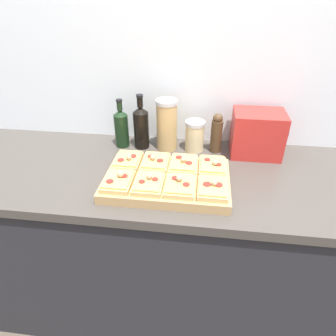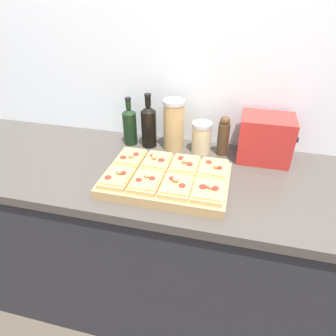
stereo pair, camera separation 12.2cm
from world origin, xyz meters
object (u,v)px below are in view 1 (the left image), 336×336
(cutting_board, at_px, (167,180))
(pepper_mill, at_px, (216,133))
(grain_jar_short, at_px, (195,136))
(toaster_oven, at_px, (257,134))
(wine_bottle, at_px, (141,126))
(grain_jar_tall, at_px, (167,125))
(olive_oil_bottle, at_px, (121,127))

(cutting_board, bearing_deg, pepper_mill, 57.71)
(cutting_board, height_order, grain_jar_short, grain_jar_short)
(toaster_oven, bearing_deg, wine_bottle, 179.84)
(cutting_board, xyz_separation_m, grain_jar_tall, (-0.04, 0.31, 0.10))
(cutting_board, bearing_deg, wine_bottle, 118.22)
(grain_jar_tall, bearing_deg, olive_oil_bottle, 180.00)
(cutting_board, distance_m, grain_jar_tall, 0.33)
(olive_oil_bottle, height_order, grain_jar_tall, grain_jar_tall)
(wine_bottle, distance_m, toaster_oven, 0.55)
(grain_jar_tall, bearing_deg, cutting_board, -82.41)
(wine_bottle, distance_m, pepper_mill, 0.37)
(olive_oil_bottle, distance_m, wine_bottle, 0.10)
(grain_jar_tall, bearing_deg, grain_jar_short, 0.00)
(wine_bottle, bearing_deg, toaster_oven, -0.16)
(olive_oil_bottle, distance_m, toaster_oven, 0.65)
(grain_jar_tall, xyz_separation_m, pepper_mill, (0.24, 0.00, -0.03))
(cutting_board, distance_m, grain_jar_short, 0.33)
(pepper_mill, xyz_separation_m, toaster_oven, (0.19, -0.00, 0.01))
(wine_bottle, xyz_separation_m, pepper_mill, (0.36, 0.00, -0.02))
(wine_bottle, bearing_deg, grain_jar_tall, -0.00)
(grain_jar_tall, bearing_deg, wine_bottle, 180.00)
(grain_jar_tall, height_order, pepper_mill, grain_jar_tall)
(grain_jar_tall, bearing_deg, toaster_oven, -0.20)
(wine_bottle, height_order, pepper_mill, wine_bottle)
(grain_jar_short, xyz_separation_m, toaster_oven, (0.29, -0.00, 0.03))
(wine_bottle, bearing_deg, cutting_board, -61.78)
(olive_oil_bottle, bearing_deg, grain_jar_tall, -0.00)
(cutting_board, distance_m, pepper_mill, 0.38)
(wine_bottle, height_order, toaster_oven, wine_bottle)
(olive_oil_bottle, relative_size, toaster_oven, 0.95)
(olive_oil_bottle, xyz_separation_m, grain_jar_short, (0.36, -0.00, -0.02))
(wine_bottle, relative_size, toaster_oven, 1.05)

